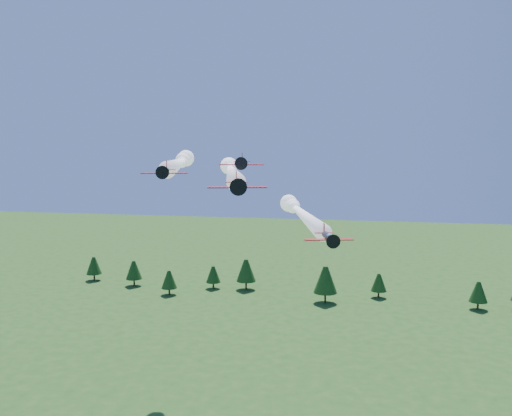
% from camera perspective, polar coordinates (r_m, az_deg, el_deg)
% --- Properties ---
extents(plane_lead, '(19.41, 58.20, 3.70)m').
position_cam_1_polar(plane_lead, '(103.32, -2.50, 3.74)').
color(plane_lead, black).
rests_on(plane_lead, ground).
extents(plane_left, '(17.86, 53.86, 3.70)m').
position_cam_1_polar(plane_left, '(111.27, -7.63, 4.51)').
color(plane_left, black).
rests_on(plane_left, ground).
extents(plane_right, '(16.49, 48.23, 3.70)m').
position_cam_1_polar(plane_right, '(107.22, 4.46, -0.44)').
color(plane_right, black).
rests_on(plane_right, ground).
extents(plane_slot, '(6.82, 7.47, 2.38)m').
position_cam_1_polar(plane_slot, '(85.88, -1.44, 4.56)').
color(plane_slot, black).
rests_on(plane_slot, ground).
extents(treeline, '(167.14, 20.17, 11.98)m').
position_cam_1_polar(treeline, '(192.70, 5.46, -7.07)').
color(treeline, '#382314').
rests_on(treeline, ground).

